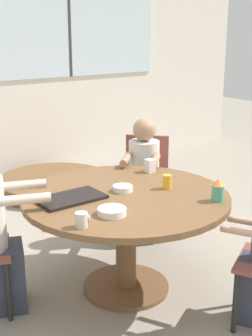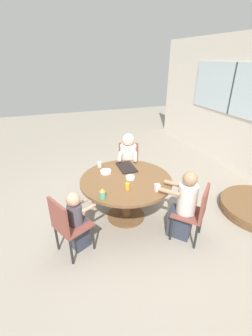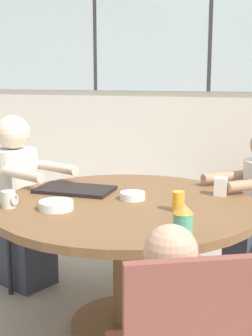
% 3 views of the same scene
% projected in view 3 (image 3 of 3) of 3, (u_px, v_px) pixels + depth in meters
% --- Properties ---
extents(ground_plane, '(16.00, 16.00, 0.00)m').
position_uv_depth(ground_plane, '(126.00, 325.00, 2.57)').
color(ground_plane, gray).
extents(wall_back_with_windows, '(8.40, 0.08, 2.80)m').
position_uv_depth(wall_back_with_windows, '(210.00, 68.00, 5.01)').
color(wall_back_with_windows, silver).
rests_on(wall_back_with_windows, ground_plane).
extents(dining_table, '(1.37, 1.37, 0.70)m').
position_uv_depth(dining_table, '(126.00, 227.00, 2.46)').
color(dining_table, brown).
rests_on(dining_table, ground_plane).
extents(chair_for_man_blue_shirt, '(0.52, 0.52, 0.85)m').
position_uv_depth(chair_for_man_blue_shirt, '(4.00, 204.00, 3.13)').
color(chair_for_man_blue_shirt, brown).
rests_on(chair_for_man_blue_shirt, ground_plane).
extents(person_man_blue_shirt, '(0.61, 0.47, 1.10)m').
position_uv_depth(person_man_blue_shirt, '(19.00, 208.00, 3.03)').
color(person_man_blue_shirt, '#333847').
rests_on(person_man_blue_shirt, ground_plane).
extents(food_tray_dark, '(0.43, 0.25, 0.02)m').
position_uv_depth(food_tray_dark, '(75.00, 189.00, 2.65)').
color(food_tray_dark, black).
rests_on(food_tray_dark, dining_table).
extents(coffee_mug, '(0.08, 0.07, 0.09)m').
position_uv_depth(coffee_mug, '(9.00, 199.00, 2.32)').
color(coffee_mug, beige).
rests_on(coffee_mug, dining_table).
extents(sippy_cup, '(0.08, 0.08, 0.15)m').
position_uv_depth(sippy_cup, '(183.00, 220.00, 1.88)').
color(sippy_cup, '#4CA57F').
rests_on(sippy_cup, dining_table).
extents(juice_glass, '(0.06, 0.06, 0.10)m').
position_uv_depth(juice_glass, '(178.00, 201.00, 2.26)').
color(juice_glass, gold).
rests_on(juice_glass, dining_table).
extents(milk_carton_small, '(0.07, 0.07, 0.10)m').
position_uv_depth(milk_carton_small, '(221.00, 186.00, 2.56)').
color(milk_carton_small, silver).
rests_on(milk_carton_small, dining_table).
extents(bowl_white_shallow, '(0.13, 0.13, 0.04)m').
position_uv_depth(bowl_white_shallow, '(133.00, 196.00, 2.48)').
color(bowl_white_shallow, white).
rests_on(bowl_white_shallow, dining_table).
extents(bowl_cereal, '(0.17, 0.17, 0.04)m').
position_uv_depth(bowl_cereal, '(56.00, 205.00, 2.29)').
color(bowl_cereal, white).
rests_on(bowl_cereal, dining_table).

